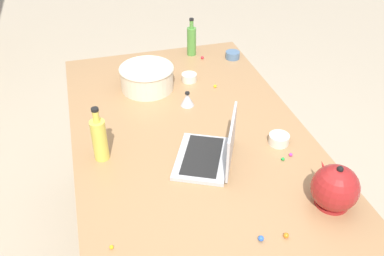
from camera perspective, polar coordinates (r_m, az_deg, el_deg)
name	(u,v)px	position (r m, az deg, el deg)	size (l,w,h in m)	color
island_counter	(192,205)	(2.27, 0.00, -10.28)	(1.90, 1.09, 0.90)	#4C331E
laptop	(213,152)	(1.81, 2.79, -3.26)	(0.37, 0.34, 0.22)	#B7B7BC
mixing_bowl_large	(147,77)	(2.32, -6.09, 6.82)	(0.30, 0.30, 0.13)	beige
bottle_olive	(192,40)	(2.67, -0.06, 11.73)	(0.06, 0.06, 0.24)	#4C8C38
bottle_oil	(99,139)	(1.83, -12.37, -1.43)	(0.06, 0.06, 0.26)	#DBC64C
kettle	(335,188)	(1.68, 18.71, -7.69)	(0.21, 0.18, 0.20)	maroon
ramekin_small	(279,139)	(1.96, 11.64, -1.50)	(0.09, 0.09, 0.05)	beige
ramekin_medium	(233,55)	(2.67, 5.50, 9.77)	(0.09, 0.09, 0.04)	slate
ramekin_wide	(189,77)	(2.40, -0.38, 6.83)	(0.09, 0.09, 0.04)	beige
kitchen_timer	(187,99)	(2.17, -0.63, 3.90)	(0.07, 0.07, 0.08)	#B2B2B7
candy_0	(291,155)	(1.90, 13.17, -3.52)	(0.02, 0.02, 0.02)	#CC3399
candy_1	(215,86)	(2.35, 3.13, 5.66)	(0.02, 0.02, 0.02)	yellow
candy_2	(286,235)	(1.57, 12.58, -13.95)	(0.02, 0.02, 0.02)	orange
candy_3	(202,58)	(2.65, 1.40, 9.47)	(0.02, 0.02, 0.02)	red
candy_4	(283,159)	(1.87, 12.16, -4.11)	(0.01, 0.01, 0.01)	green
candy_5	(273,135)	(2.00, 10.92, -1.00)	(0.02, 0.02, 0.02)	orange
candy_6	(139,67)	(2.56, -7.11, 8.20)	(0.02, 0.02, 0.02)	red
candy_7	(111,247)	(1.53, -10.80, -15.50)	(0.01, 0.01, 0.01)	yellow
candy_8	(261,238)	(1.54, 9.28, -14.48)	(0.02, 0.02, 0.02)	blue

